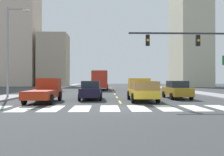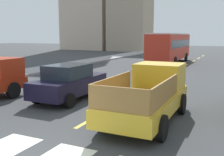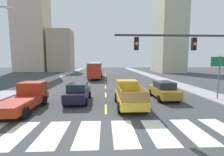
{
  "view_description": "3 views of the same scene",
  "coord_description": "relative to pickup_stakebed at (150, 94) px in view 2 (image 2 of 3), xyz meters",
  "views": [
    {
      "loc": [
        -1.21,
        -14.42,
        1.87
      ],
      "look_at": [
        -0.43,
        11.14,
        2.02
      ],
      "focal_mm": 35.96,
      "sensor_mm": 36.0,
      "label": 1
    },
    {
      "loc": [
        4.77,
        -4.48,
        3.09
      ],
      "look_at": [
        -1.13,
        8.15,
        0.88
      ],
      "focal_mm": 43.02,
      "sensor_mm": 36.0,
      "label": 2
    },
    {
      "loc": [
        -0.04,
        -7.66,
        3.72
      ],
      "look_at": [
        1.01,
        15.84,
        1.1
      ],
      "focal_mm": 24.67,
      "sensor_mm": 36.0,
      "label": 3
    }
  ],
  "objects": [
    {
      "name": "sidewalk_left",
      "position": [
        -13.06,
        13.02,
        -0.86
      ],
      "size": [
        2.85,
        110.0,
        0.15
      ],
      "primitive_type": "cube",
      "color": "#989497",
      "rests_on": "ground"
    },
    {
      "name": "lane_dash_0",
      "position": [
        -1.92,
        -0.98,
        -0.93
      ],
      "size": [
        0.16,
        2.4,
        0.01
      ],
      "primitive_type": "cube",
      "color": "#E1CA4B",
      "rests_on": "ground"
    },
    {
      "name": "lane_dash_1",
      "position": [
        -1.92,
        4.02,
        -0.93
      ],
      "size": [
        0.16,
        2.4,
        0.01
      ],
      "primitive_type": "cube",
      "color": "#E1CA4B",
      "rests_on": "ground"
    },
    {
      "name": "lane_dash_2",
      "position": [
        -1.92,
        9.02,
        -0.93
      ],
      "size": [
        0.16,
        2.4,
        0.01
      ],
      "primitive_type": "cube",
      "color": "#E1CA4B",
      "rests_on": "ground"
    },
    {
      "name": "lane_dash_3",
      "position": [
        -1.92,
        14.02,
        -0.93
      ],
      "size": [
        0.16,
        2.4,
        0.01
      ],
      "primitive_type": "cube",
      "color": "#E1CA4B",
      "rests_on": "ground"
    },
    {
      "name": "lane_dash_4",
      "position": [
        -1.92,
        19.02,
        -0.93
      ],
      "size": [
        0.16,
        2.4,
        0.01
      ],
      "primitive_type": "cube",
      "color": "#E1CA4B",
      "rests_on": "ground"
    },
    {
      "name": "lane_dash_5",
      "position": [
        -1.92,
        24.02,
        -0.93
      ],
      "size": [
        0.16,
        2.4,
        0.01
      ],
      "primitive_type": "cube",
      "color": "#E1CA4B",
      "rests_on": "ground"
    },
    {
      "name": "lane_dash_6",
      "position": [
        -1.92,
        29.02,
        -0.93
      ],
      "size": [
        0.16,
        2.4,
        0.01
      ],
      "primitive_type": "cube",
      "color": "#E1CA4B",
      "rests_on": "ground"
    },
    {
      "name": "lane_dash_7",
      "position": [
        -1.92,
        34.02,
        -0.93
      ],
      "size": [
        0.16,
        2.4,
        0.01
      ],
      "primitive_type": "cube",
      "color": "#E1CA4B",
      "rests_on": "ground"
    },
    {
      "name": "pickup_stakebed",
      "position": [
        0.0,
        0.0,
        0.0
      ],
      "size": [
        2.18,
        5.2,
        1.96
      ],
      "rotation": [
        0.0,
        0.0,
        0.02
      ],
      "color": "gold",
      "rests_on": "ground"
    },
    {
      "name": "city_bus",
      "position": [
        -4.04,
        20.58,
        1.02
      ],
      "size": [
        2.72,
        10.8,
        3.32
      ],
      "rotation": [
        0.0,
        0.0,
        -0.01
      ],
      "color": "red",
      "rests_on": "ground"
    },
    {
      "name": "sedan_far",
      "position": [
        -4.45,
        1.27,
        -0.08
      ],
      "size": [
        2.02,
        4.4,
        1.72
      ],
      "rotation": [
        0.0,
        0.0,
        0.04
      ],
      "color": "black",
      "rests_on": "ground"
    },
    {
      "name": "block_mid_left",
      "position": [
        -17.25,
        42.35,
        6.16
      ],
      "size": [
        7.7,
        7.06,
        14.2
      ],
      "primitive_type": "cube",
      "color": "tan",
      "rests_on": "ground"
    }
  ]
}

